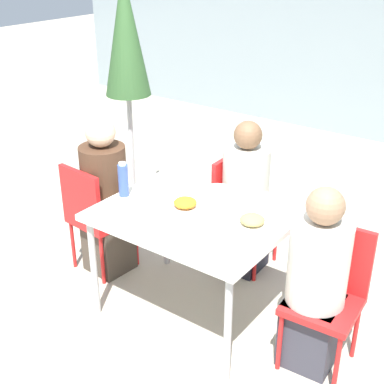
{
  "coord_description": "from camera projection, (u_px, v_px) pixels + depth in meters",
  "views": [
    {
      "loc": [
        1.73,
        -2.38,
        2.31
      ],
      "look_at": [
        0.0,
        0.0,
        0.91
      ],
      "focal_mm": 50.0,
      "sensor_mm": 36.0,
      "label": 1
    }
  ],
  "objects": [
    {
      "name": "person_right",
      "position": [
        316.0,
        285.0,
        3.01
      ],
      "size": [
        0.34,
        0.34,
        1.15
      ],
      "rotation": [
        0.0,
        0.0,
        -3.08
      ],
      "color": "#383842",
      "rests_on": "ground"
    },
    {
      "name": "plate_0",
      "position": [
        185.0,
        205.0,
        3.37
      ],
      "size": [
        0.27,
        0.27,
        0.07
      ],
      "color": "white",
      "rests_on": "dining_table"
    },
    {
      "name": "salad_bowl",
      "position": [
        218.0,
        194.0,
        3.51
      ],
      "size": [
        0.2,
        0.2,
        0.06
      ],
      "color": "white",
      "rests_on": "dining_table"
    },
    {
      "name": "person_left",
      "position": [
        106.0,
        201.0,
        3.9
      ],
      "size": [
        0.33,
        0.33,
        1.21
      ],
      "rotation": [
        0.0,
        0.0,
        -0.08
      ],
      "color": "#473D33",
      "rests_on": "ground"
    },
    {
      "name": "chair_right",
      "position": [
        329.0,
        287.0,
        3.07
      ],
      "size": [
        0.42,
        0.42,
        0.86
      ],
      "rotation": [
        0.0,
        0.0,
        -3.08
      ],
      "color": "red",
      "rests_on": "ground"
    },
    {
      "name": "plate_1",
      "position": [
        252.0,
        222.0,
        3.17
      ],
      "size": [
        0.27,
        0.27,
        0.07
      ],
      "color": "white",
      "rests_on": "dining_table"
    },
    {
      "name": "closed_umbrella",
      "position": [
        126.0,
        46.0,
        4.12
      ],
      "size": [
        0.36,
        0.36,
        2.14
      ],
      "color": "#333333",
      "rests_on": "ground"
    },
    {
      "name": "person_far",
      "position": [
        245.0,
        202.0,
        3.93
      ],
      "size": [
        0.34,
        0.34,
        1.18
      ],
      "rotation": [
        0.0,
        0.0,
        -1.54
      ],
      "color": "black",
      "rests_on": "ground"
    },
    {
      "name": "bottle",
      "position": [
        123.0,
        180.0,
        3.51
      ],
      "size": [
        0.07,
        0.07,
        0.24
      ],
      "color": "#334C8E",
      "rests_on": "dining_table"
    },
    {
      "name": "drinking_cup",
      "position": [
        264.0,
        201.0,
        3.37
      ],
      "size": [
        0.08,
        0.08,
        0.1
      ],
      "color": "white",
      "rests_on": "dining_table"
    },
    {
      "name": "chair_left",
      "position": [
        93.0,
        212.0,
        3.9
      ],
      "size": [
        0.43,
        0.43,
        0.86
      ],
      "rotation": [
        0.0,
        0.0,
        -0.08
      ],
      "color": "red",
      "rests_on": "ground"
    },
    {
      "name": "dining_table",
      "position": [
        192.0,
        223.0,
        3.35
      ],
      "size": [
        1.16,
        0.88,
        0.76
      ],
      "color": "white",
      "rests_on": "ground"
    },
    {
      "name": "chair_far",
      "position": [
        238.0,
        203.0,
        4.03
      ],
      "size": [
        0.41,
        0.41,
        0.86
      ],
      "rotation": [
        0.0,
        0.0,
        -1.54
      ],
      "color": "red",
      "rests_on": "ground"
    },
    {
      "name": "ground_plane",
      "position": [
        192.0,
        312.0,
        3.65
      ],
      "size": [
        24.0,
        24.0,
        0.0
      ],
      "primitive_type": "plane",
      "color": "#B2A893"
    }
  ]
}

